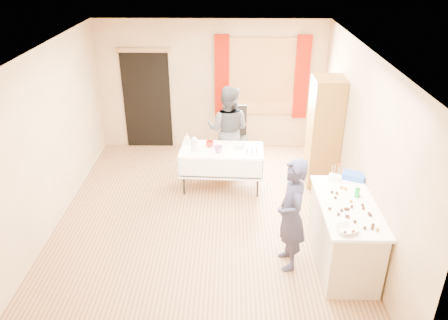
{
  "coord_description": "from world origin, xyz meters",
  "views": [
    {
      "loc": [
        0.39,
        -5.67,
        3.88
      ],
      "look_at": [
        0.3,
        0.0,
        1.03
      ],
      "focal_mm": 35.0,
      "sensor_mm": 36.0,
      "label": 1
    }
  ],
  "objects_px": {
    "cabinet": "(324,133)",
    "party_table": "(222,165)",
    "chair": "(235,147)",
    "counter": "(344,234)",
    "girl": "(291,215)",
    "woman": "(228,130)"
  },
  "relations": [
    {
      "from": "cabinet",
      "to": "party_table",
      "type": "bearing_deg",
      "value": -172.22
    },
    {
      "from": "chair",
      "to": "counter",
      "type": "bearing_deg",
      "value": -68.17
    },
    {
      "from": "cabinet",
      "to": "counter",
      "type": "height_order",
      "value": "cabinet"
    },
    {
      "from": "counter",
      "to": "party_table",
      "type": "relative_size",
      "value": 1.04
    },
    {
      "from": "chair",
      "to": "girl",
      "type": "distance_m",
      "value": 3.08
    },
    {
      "from": "party_table",
      "to": "chair",
      "type": "height_order",
      "value": "chair"
    },
    {
      "from": "counter",
      "to": "party_table",
      "type": "height_order",
      "value": "counter"
    },
    {
      "from": "cabinet",
      "to": "party_table",
      "type": "relative_size",
      "value": 1.33
    },
    {
      "from": "chair",
      "to": "girl",
      "type": "bearing_deg",
      "value": -80.93
    },
    {
      "from": "counter",
      "to": "woman",
      "type": "relative_size",
      "value": 0.91
    },
    {
      "from": "party_table",
      "to": "chair",
      "type": "distance_m",
      "value": 0.99
    },
    {
      "from": "girl",
      "to": "party_table",
      "type": "bearing_deg",
      "value": -162.54
    },
    {
      "from": "counter",
      "to": "woman",
      "type": "distance_m",
      "value": 3.06
    },
    {
      "from": "chair",
      "to": "party_table",
      "type": "bearing_deg",
      "value": -107.85
    },
    {
      "from": "counter",
      "to": "chair",
      "type": "xyz_separation_m",
      "value": [
        -1.41,
        2.91,
        -0.12
      ]
    },
    {
      "from": "chair",
      "to": "woman",
      "type": "bearing_deg",
      "value": -117.79
    },
    {
      "from": "cabinet",
      "to": "woman",
      "type": "xyz_separation_m",
      "value": [
        -1.64,
        0.42,
        -0.14
      ]
    },
    {
      "from": "counter",
      "to": "woman",
      "type": "height_order",
      "value": "woman"
    },
    {
      "from": "cabinet",
      "to": "girl",
      "type": "height_order",
      "value": "cabinet"
    },
    {
      "from": "cabinet",
      "to": "chair",
      "type": "distance_m",
      "value": 1.78
    },
    {
      "from": "party_table",
      "to": "girl",
      "type": "distance_m",
      "value": 2.24
    },
    {
      "from": "cabinet",
      "to": "party_table",
      "type": "distance_m",
      "value": 1.83
    }
  ]
}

